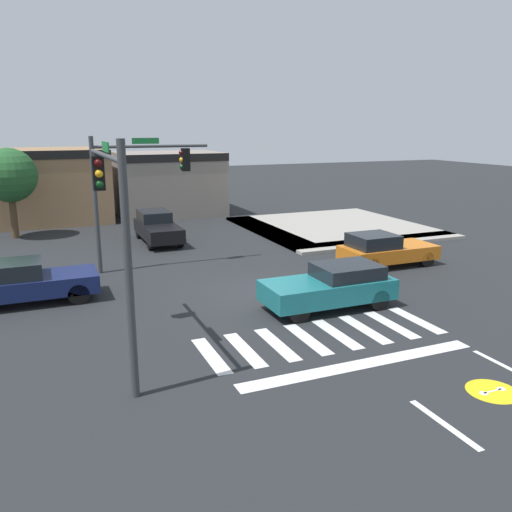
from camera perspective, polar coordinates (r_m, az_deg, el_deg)
The scene contains 12 objects.
ground_plane at distance 19.27m, azimuth 0.52°, elevation -3.96°, with size 120.00×120.00×0.00m, color #232628.
crosswalk_near at distance 15.50m, azimuth 7.20°, elevation -8.64°, with size 7.17×2.40×0.01m.
bike_detector_marking at distance 13.58m, azimuth 24.32°, elevation -13.24°, with size 1.19×1.19×0.01m.
curb_corner_northeast at distance 31.18m, azimuth 8.04°, elevation 2.99°, with size 10.00×10.60×0.15m.
storefront_row at distance 36.06m, azimuth -16.05°, elevation 7.51°, with size 14.60×5.88×4.56m.
traffic_signal_northwest at distance 22.28m, azimuth -12.78°, elevation 8.22°, with size 4.83×0.32×5.55m.
traffic_signal_southwest at distance 13.19m, azimuth -15.37°, elevation 4.79°, with size 0.32×5.51×5.69m.
car_navy at distance 19.57m, azimuth -23.87°, elevation -2.60°, with size 4.54×1.84×1.50m.
car_orange at distance 23.40m, azimuth 13.77°, elevation 0.69°, with size 4.13×1.92×1.45m.
car_teal at distance 17.67m, azimuth 8.22°, elevation -3.25°, with size 4.37×1.88×1.44m.
car_black at distance 27.95m, azimuth -10.68°, elevation 3.10°, with size 1.72×4.49×1.55m.
roadside_tree at distance 30.97m, azimuth -25.25°, elevation 7.90°, with size 2.87×2.87×4.84m.
Camera 1 is at (-7.27, -16.84, 5.92)m, focal length 36.81 mm.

